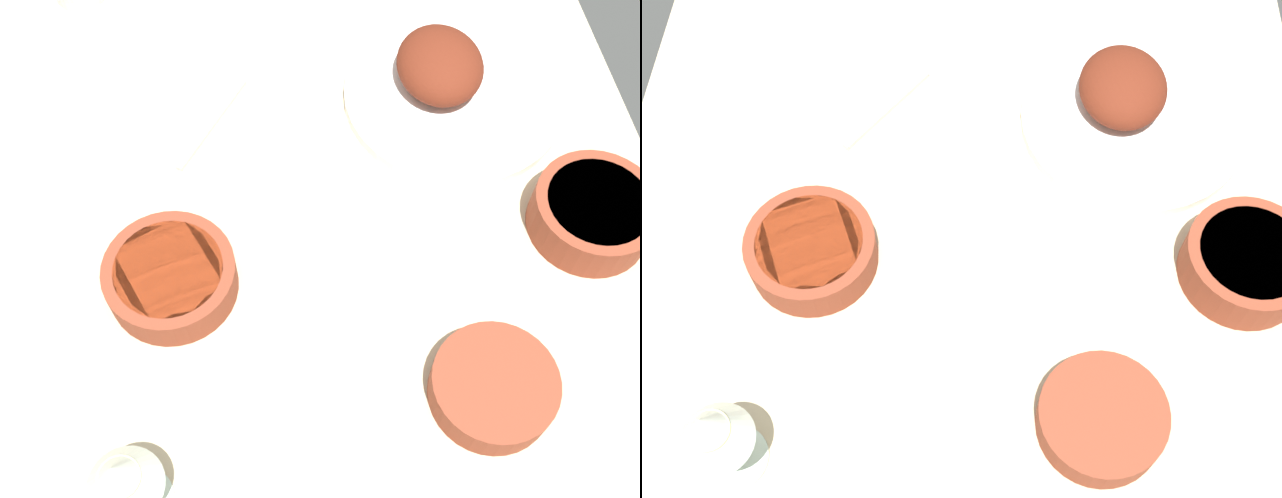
{
  "view_description": "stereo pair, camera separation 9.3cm",
  "coord_description": "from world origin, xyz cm",
  "views": [
    {
      "loc": [
        -45.09,
        7.18,
        87.62
      ],
      "look_at": [
        0.0,
        0.0,
        6.0
      ],
      "focal_mm": 43.85,
      "sensor_mm": 36.0,
      "label": 1
    },
    {
      "loc": [
        -45.61,
        -2.15,
        87.62
      ],
      "look_at": [
        0.0,
        0.0,
        6.0
      ],
      "focal_mm": 43.85,
      "sensor_mm": 36.0,
      "label": 2
    }
  ],
  "objects": [
    {
      "name": "bowl_sauce",
      "position": [
        -1.29,
        17.84,
        6.65
      ],
      "size": [
        15.43,
        15.43,
        4.83
      ],
      "color": "brown",
      "rests_on": "dining_table"
    },
    {
      "name": "plate_far_side",
      "position": [
        22.5,
        -21.08,
        6.44
      ],
      "size": [
        29.88,
        29.88,
        8.02
      ],
      "color": "white",
      "rests_on": "dining_table"
    },
    {
      "name": "spoon_loose",
      "position": [
        22.19,
        11.18,
        4.4
      ],
      "size": [
        13.91,
        10.57,
        0.8
      ],
      "primitive_type": "cube",
      "rotation": [
        0.0,
        0.0,
        2.51
      ],
      "color": "silver",
      "rests_on": "dining_table"
    },
    {
      "name": "bowl_onions",
      "position": [
        -0.77,
        -33.51,
        7.07
      ],
      "size": [
        15.04,
        15.04,
        5.64
      ],
      "color": "brown",
      "rests_on": "dining_table"
    },
    {
      "name": "bowl_soup",
      "position": [
        -20.17,
        -15.82,
        6.49
      ],
      "size": [
        13.81,
        13.81,
        4.52
      ],
      "color": "brown",
      "rests_on": "dining_table"
    },
    {
      "name": "wine_glass",
      "position": [
        -25.66,
        22.89,
        13.93
      ],
      "size": [
        7.6,
        7.6,
        14.0
      ],
      "color": "silver",
      "rests_on": "dining_table"
    },
    {
      "name": "dining_table",
      "position": [
        0.0,
        0.0,
        2.0
      ],
      "size": [
        140.0,
        90.0,
        4.0
      ],
      "primitive_type": "cube",
      "color": "#C6B28E",
      "rests_on": "ground"
    }
  ]
}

